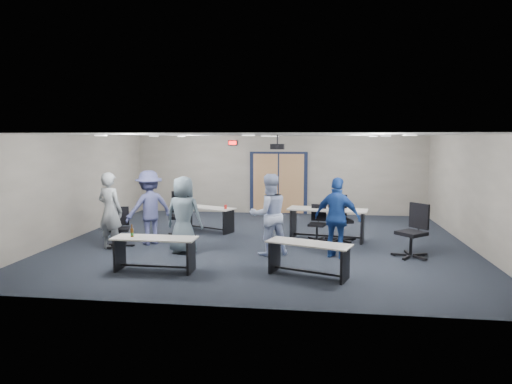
# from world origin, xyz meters

# --- Properties ---
(floor) EXTENTS (10.00, 10.00, 0.00)m
(floor) POSITION_xyz_m (0.00, 0.00, 0.00)
(floor) COLOR black
(floor) RESTS_ON ground
(back_wall) EXTENTS (10.00, 0.04, 2.70)m
(back_wall) POSITION_xyz_m (0.00, 4.50, 1.35)
(back_wall) COLOR gray
(back_wall) RESTS_ON floor
(front_wall) EXTENTS (10.00, 0.04, 2.70)m
(front_wall) POSITION_xyz_m (0.00, -4.50, 1.35)
(front_wall) COLOR gray
(front_wall) RESTS_ON floor
(left_wall) EXTENTS (0.04, 9.00, 2.70)m
(left_wall) POSITION_xyz_m (-5.00, 0.00, 1.35)
(left_wall) COLOR gray
(left_wall) RESTS_ON floor
(right_wall) EXTENTS (0.04, 9.00, 2.70)m
(right_wall) POSITION_xyz_m (5.00, 0.00, 1.35)
(right_wall) COLOR gray
(right_wall) RESTS_ON floor
(ceiling) EXTENTS (10.00, 9.00, 0.04)m
(ceiling) POSITION_xyz_m (0.00, 0.00, 2.70)
(ceiling) COLOR silver
(ceiling) RESTS_ON back_wall
(double_door) EXTENTS (2.00, 0.07, 2.20)m
(double_door) POSITION_xyz_m (0.00, 4.46, 1.05)
(double_door) COLOR #111933
(double_door) RESTS_ON back_wall
(exit_sign) EXTENTS (0.32, 0.07, 0.18)m
(exit_sign) POSITION_xyz_m (-1.60, 4.44, 2.45)
(exit_sign) COLOR black
(exit_sign) RESTS_ON back_wall
(ceiling_projector) EXTENTS (0.35, 0.32, 0.37)m
(ceiling_projector) POSITION_xyz_m (0.30, 0.50, 2.40)
(ceiling_projector) COLOR black
(ceiling_projector) RESTS_ON ceiling
(ceiling_can_lights) EXTENTS (6.24, 5.74, 0.02)m
(ceiling_can_lights) POSITION_xyz_m (0.00, 0.25, 2.67)
(ceiling_can_lights) COLOR white
(ceiling_can_lights) RESTS_ON ceiling
(table_front_left) EXTENTS (1.67, 0.57, 0.92)m
(table_front_left) POSITION_xyz_m (-1.84, -2.77, 0.47)
(table_front_left) COLOR #AEABA4
(table_front_left) RESTS_ON floor
(table_front_right) EXTENTS (1.69, 1.05, 0.65)m
(table_front_right) POSITION_xyz_m (1.18, -2.72, 0.44)
(table_front_right) COLOR #AEABA4
(table_front_right) RESTS_ON floor
(table_back_left) EXTENTS (1.77, 1.18, 0.79)m
(table_back_left) POSITION_xyz_m (-1.75, 1.19, 0.47)
(table_back_left) COLOR #AEABA4
(table_back_left) RESTS_ON floor
(table_back_right) EXTENTS (2.09, 0.99, 0.81)m
(table_back_right) POSITION_xyz_m (1.60, 0.47, 0.56)
(table_back_right) COLOR #AEABA4
(table_back_right) RESTS_ON floor
(chair_back_a) EXTENTS (0.86, 0.86, 1.20)m
(chair_back_a) POSITION_xyz_m (-2.26, 0.29, 0.60)
(chair_back_a) COLOR black
(chair_back_a) RESTS_ON floor
(chair_back_c) EXTENTS (0.69, 0.69, 0.92)m
(chair_back_c) POSITION_xyz_m (1.34, 0.33, 0.46)
(chair_back_c) COLOR black
(chair_back_c) RESTS_ON floor
(chair_back_d) EXTENTS (0.91, 0.91, 1.16)m
(chair_back_d) POSITION_xyz_m (1.94, 0.37, 0.58)
(chair_back_d) COLOR black
(chair_back_d) RESTS_ON floor
(chair_loose_left) EXTENTS (0.75, 0.75, 0.96)m
(chair_loose_left) POSITION_xyz_m (-3.36, -1.00, 0.48)
(chair_loose_left) COLOR black
(chair_loose_left) RESTS_ON floor
(chair_loose_right) EXTENTS (1.05, 1.05, 1.19)m
(chair_loose_right) POSITION_xyz_m (3.39, -1.04, 0.59)
(chair_loose_right) COLOR black
(chair_loose_right) RESTS_ON floor
(person_gray) EXTENTS (0.77, 0.61, 1.83)m
(person_gray) POSITION_xyz_m (-3.49, -1.20, 0.92)
(person_gray) COLOR #91989E
(person_gray) RESTS_ON floor
(person_plaid) EXTENTS (0.93, 0.67, 1.76)m
(person_plaid) POSITION_xyz_m (-1.68, -1.30, 0.88)
(person_plaid) COLOR slate
(person_plaid) RESTS_ON floor
(person_lightblue) EXTENTS (1.10, 1.00, 1.83)m
(person_lightblue) POSITION_xyz_m (0.26, -1.19, 0.92)
(person_lightblue) COLOR #B6C7F2
(person_lightblue) RESTS_ON floor
(person_navy) EXTENTS (1.13, 0.81, 1.77)m
(person_navy) POSITION_xyz_m (1.78, -1.25, 0.89)
(person_navy) COLOR navy
(person_navy) RESTS_ON floor
(person_back) EXTENTS (1.33, 1.30, 1.83)m
(person_back) POSITION_xyz_m (-2.77, -0.56, 0.92)
(person_back) COLOR #474C80
(person_back) RESTS_ON floor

